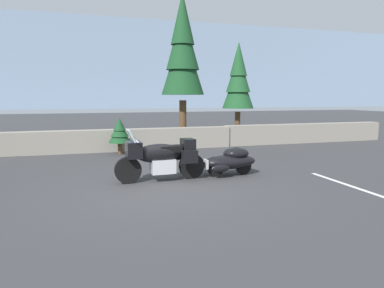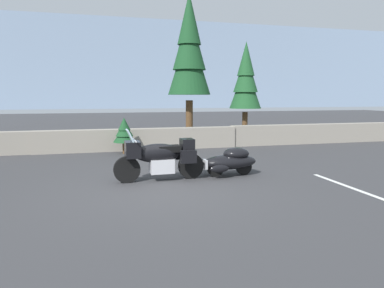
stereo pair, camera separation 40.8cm
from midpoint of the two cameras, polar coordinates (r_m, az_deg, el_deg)
The scene contains 9 objects.
ground_plane at distance 8.25m, azimuth -2.92°, elevation -7.12°, with size 80.00×80.00×0.00m, color #38383A.
stone_guard_wall at distance 14.09m, azimuth -6.74°, elevation 0.83°, with size 24.00×0.59×0.88m.
distant_ridgeline at distance 104.03m, azimuth -13.80°, elevation 10.78°, with size 240.00×80.00×16.00m, color #7F93AD.
touring_motorcycle at distance 8.79m, azimuth -4.08°, elevation -2.06°, with size 2.31×0.78×1.33m.
car_shaped_trailer at distance 9.42m, azimuth 7.55°, elevation -2.75°, with size 2.21×0.80×0.76m.
pine_tree_tall at distance 16.32m, azimuth 0.29°, elevation 15.28°, with size 1.96×1.96×6.79m.
pine_tree_secondary at distance 17.40m, azimuth 9.50°, elevation 10.51°, with size 1.54×1.54×4.77m.
pine_sapling_near at distance 13.12m, azimuth -10.21°, elevation 2.08°, with size 0.84×0.84×1.36m.
parking_stripe_marker at distance 8.83m, azimuth 27.42°, elevation -6.98°, with size 0.12×3.60×0.01m, color silver.
Camera 2 is at (-1.39, -7.87, 2.12)m, focal length 32.41 mm.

